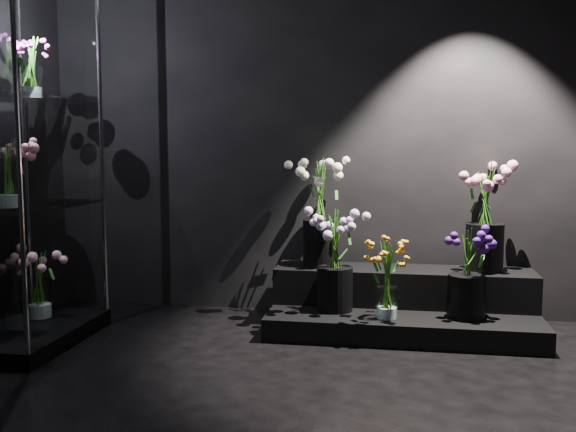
# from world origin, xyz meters

# --- Properties ---
(floor) EXTENTS (4.00, 4.00, 0.00)m
(floor) POSITION_xyz_m (0.00, 0.00, 0.00)
(floor) COLOR black
(floor) RESTS_ON ground
(wall_back) EXTENTS (4.00, 0.00, 4.00)m
(wall_back) POSITION_xyz_m (0.00, 2.00, 1.40)
(wall_back) COLOR black
(wall_back) RESTS_ON floor
(display_riser) EXTENTS (1.79, 0.80, 0.40)m
(display_riser) POSITION_xyz_m (0.68, 1.64, 0.17)
(display_riser) COLOR black
(display_riser) RESTS_ON floor
(display_case) EXTENTS (0.62, 1.03, 2.27)m
(display_case) POSITION_xyz_m (-1.67, 0.91, 1.14)
(display_case) COLOR black
(display_case) RESTS_ON floor
(bouquet_orange_bells) EXTENTS (0.35, 0.35, 0.54)m
(bouquet_orange_bells) POSITION_xyz_m (0.58, 1.32, 0.43)
(bouquet_orange_bells) COLOR white
(bouquet_orange_bells) RESTS_ON display_riser
(bouquet_lilac) EXTENTS (0.48, 0.48, 0.68)m
(bouquet_lilac) POSITION_xyz_m (0.23, 1.48, 0.54)
(bouquet_lilac) COLOR black
(bouquet_lilac) RESTS_ON display_riser
(bouquet_purple) EXTENTS (0.42, 0.42, 0.58)m
(bouquet_purple) POSITION_xyz_m (1.09, 1.44, 0.48)
(bouquet_purple) COLOR black
(bouquet_purple) RESTS_ON display_riser
(bouquet_cream_roses) EXTENTS (0.46, 0.46, 0.78)m
(bouquet_cream_roses) POSITION_xyz_m (0.10, 1.75, 0.86)
(bouquet_cream_roses) COLOR black
(bouquet_cream_roses) RESTS_ON display_riser
(bouquet_pink_roses) EXTENTS (0.46, 0.46, 0.74)m
(bouquet_pink_roses) POSITION_xyz_m (1.23, 1.77, 0.82)
(bouquet_pink_roses) COLOR black
(bouquet_pink_roses) RESTS_ON display_riser
(bouquet_case_pink) EXTENTS (0.39, 0.39, 0.41)m
(bouquet_case_pink) POSITION_xyz_m (-1.67, 0.76, 1.10)
(bouquet_case_pink) COLOR white
(bouquet_case_pink) RESTS_ON display_case
(bouquet_case_magenta) EXTENTS (0.28, 0.28, 0.38)m
(bouquet_case_magenta) POSITION_xyz_m (-1.65, 1.04, 1.75)
(bouquet_case_magenta) COLOR white
(bouquet_case_magenta) RESTS_ON display_case
(bouquet_case_base_pink) EXTENTS (0.36, 0.36, 0.47)m
(bouquet_case_base_pink) POSITION_xyz_m (-1.72, 1.13, 0.35)
(bouquet_case_base_pink) COLOR white
(bouquet_case_base_pink) RESTS_ON display_case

